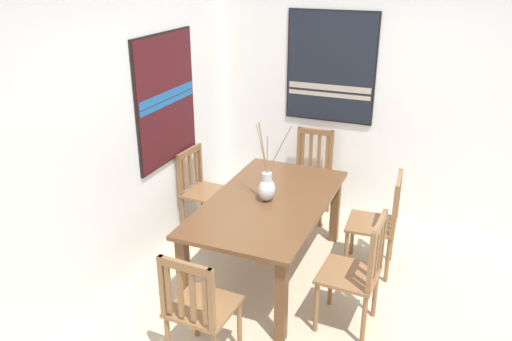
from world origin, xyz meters
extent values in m
cube|color=beige|center=(0.00, 0.00, -0.01)|extent=(6.40, 6.40, 0.03)
cube|color=white|center=(0.00, 1.86, 1.35)|extent=(6.40, 0.12, 2.70)
cube|color=white|center=(1.86, 0.00, 1.35)|extent=(0.12, 6.40, 2.70)
cube|color=brown|center=(0.30, 0.70, 0.71)|extent=(1.72, 0.96, 0.03)
cube|color=brown|center=(-0.48, 0.30, 0.34)|extent=(0.08, 0.08, 0.69)
cube|color=brown|center=(1.08, 0.30, 0.34)|extent=(0.08, 0.08, 0.69)
cube|color=brown|center=(-0.48, 1.11, 0.34)|extent=(0.08, 0.08, 0.69)
cube|color=brown|center=(1.08, 1.11, 0.34)|extent=(0.08, 0.08, 0.69)
ellipsoid|color=silver|center=(0.29, 0.72, 0.82)|extent=(0.17, 0.14, 0.19)
cylinder|color=silver|center=(0.29, 0.72, 0.94)|extent=(0.08, 0.08, 0.07)
cylinder|color=#997F5B|center=(0.25, 0.74, 1.20)|extent=(0.09, 0.05, 0.46)
cylinder|color=#997F5B|center=(0.30, 0.62, 1.19)|extent=(0.02, 0.21, 0.44)
cylinder|color=#997F5B|center=(0.32, 0.78, 1.17)|extent=(0.06, 0.12, 0.39)
cylinder|color=#997F5B|center=(0.27, 0.71, 1.14)|extent=(0.05, 0.03, 0.34)
cube|color=brown|center=(0.76, 1.54, 0.45)|extent=(0.45, 0.45, 0.03)
cylinder|color=brown|center=(0.92, 1.35, 0.22)|extent=(0.04, 0.04, 0.43)
cylinder|color=brown|center=(0.56, 1.37, 0.22)|extent=(0.04, 0.04, 0.43)
cylinder|color=brown|center=(0.95, 1.71, 0.22)|extent=(0.04, 0.04, 0.43)
cylinder|color=brown|center=(0.59, 1.73, 0.22)|extent=(0.04, 0.04, 0.43)
cube|color=brown|center=(0.95, 1.72, 0.67)|extent=(0.04, 0.04, 0.42)
cube|color=brown|center=(0.59, 1.74, 0.67)|extent=(0.04, 0.04, 0.42)
cube|color=brown|center=(0.77, 1.73, 0.85)|extent=(0.38, 0.06, 0.06)
cube|color=brown|center=(0.88, 1.72, 0.65)|extent=(0.04, 0.02, 0.33)
cube|color=brown|center=(0.77, 1.73, 0.65)|extent=(0.04, 0.02, 0.33)
cube|color=brown|center=(0.66, 1.74, 0.65)|extent=(0.04, 0.02, 0.33)
cube|color=brown|center=(0.73, -0.11, 0.45)|extent=(0.44, 0.44, 0.03)
cylinder|color=brown|center=(0.54, 0.06, 0.22)|extent=(0.04, 0.04, 0.43)
cylinder|color=brown|center=(0.90, 0.08, 0.22)|extent=(0.04, 0.04, 0.43)
cylinder|color=brown|center=(0.56, -0.30, 0.22)|extent=(0.04, 0.04, 0.43)
cylinder|color=brown|center=(0.92, -0.28, 0.22)|extent=(0.04, 0.04, 0.43)
cube|color=brown|center=(0.56, -0.31, 0.69)|extent=(0.04, 0.04, 0.47)
cube|color=brown|center=(0.92, -0.29, 0.69)|extent=(0.04, 0.04, 0.47)
cube|color=brown|center=(0.74, -0.30, 0.89)|extent=(0.38, 0.05, 0.06)
cube|color=brown|center=(0.59, -0.31, 0.68)|extent=(0.04, 0.02, 0.38)
cube|color=brown|center=(0.66, -0.30, 0.68)|extent=(0.04, 0.02, 0.38)
cube|color=brown|center=(0.74, -0.30, 0.68)|extent=(0.04, 0.02, 0.38)
cube|color=brown|center=(0.81, -0.29, 0.68)|extent=(0.04, 0.02, 0.38)
cube|color=brown|center=(0.89, -0.29, 0.68)|extent=(0.04, 0.02, 0.38)
cube|color=brown|center=(-0.87, 0.73, 0.45)|extent=(0.44, 0.44, 0.03)
cylinder|color=brown|center=(-0.68, 0.90, 0.22)|extent=(0.04, 0.04, 0.43)
cylinder|color=brown|center=(-0.70, 0.54, 0.22)|extent=(0.04, 0.04, 0.43)
cube|color=brown|center=(-1.05, 0.91, 0.68)|extent=(0.04, 0.04, 0.45)
cube|color=brown|center=(-1.07, 0.55, 0.68)|extent=(0.04, 0.04, 0.45)
cube|color=brown|center=(-1.06, 0.73, 0.88)|extent=(0.05, 0.38, 0.06)
cube|color=brown|center=(-1.05, 0.87, 0.67)|extent=(0.02, 0.04, 0.36)
cube|color=brown|center=(-1.06, 0.78, 0.67)|extent=(0.02, 0.04, 0.36)
cube|color=brown|center=(-1.06, 0.69, 0.67)|extent=(0.02, 0.04, 0.36)
cube|color=brown|center=(-1.07, 0.60, 0.67)|extent=(0.02, 0.04, 0.36)
cube|color=brown|center=(1.48, 0.69, 0.45)|extent=(0.43, 0.43, 0.03)
cylinder|color=brown|center=(1.30, 0.51, 0.22)|extent=(0.04, 0.04, 0.43)
cylinder|color=brown|center=(1.29, 0.87, 0.22)|extent=(0.04, 0.04, 0.43)
cylinder|color=brown|center=(1.66, 0.52, 0.22)|extent=(0.04, 0.04, 0.43)
cylinder|color=brown|center=(1.65, 0.88, 0.22)|extent=(0.04, 0.04, 0.43)
cube|color=brown|center=(1.67, 0.52, 0.70)|extent=(0.04, 0.04, 0.49)
cube|color=brown|center=(1.66, 0.88, 0.70)|extent=(0.04, 0.04, 0.49)
cube|color=brown|center=(1.67, 0.70, 0.91)|extent=(0.04, 0.38, 0.06)
cube|color=brown|center=(1.67, 0.56, 0.69)|extent=(0.02, 0.04, 0.40)
cube|color=brown|center=(1.67, 0.65, 0.69)|extent=(0.02, 0.04, 0.40)
cube|color=brown|center=(1.67, 0.74, 0.69)|extent=(0.02, 0.04, 0.40)
cube|color=brown|center=(1.66, 0.83, 0.69)|extent=(0.02, 0.04, 0.40)
cube|color=brown|center=(-0.12, -0.10, 0.45)|extent=(0.44, 0.44, 0.03)
cylinder|color=brown|center=(-0.29, 0.09, 0.22)|extent=(0.04, 0.04, 0.43)
cylinder|color=brown|center=(0.07, 0.08, 0.22)|extent=(0.04, 0.04, 0.43)
cylinder|color=brown|center=(-0.31, -0.27, 0.22)|extent=(0.04, 0.04, 0.43)
cylinder|color=brown|center=(0.05, -0.28, 0.22)|extent=(0.04, 0.04, 0.43)
cube|color=brown|center=(-0.31, -0.28, 0.70)|extent=(0.04, 0.04, 0.48)
cube|color=brown|center=(0.05, -0.29, 0.70)|extent=(0.04, 0.04, 0.48)
cube|color=brown|center=(-0.13, -0.29, 0.91)|extent=(0.38, 0.05, 0.06)
cube|color=brown|center=(-0.24, -0.28, 0.68)|extent=(0.04, 0.02, 0.39)
cube|color=brown|center=(-0.13, -0.29, 0.68)|extent=(0.04, 0.02, 0.39)
cube|color=brown|center=(-0.02, -0.29, 0.68)|extent=(0.04, 0.02, 0.39)
cube|color=black|center=(0.51, 1.80, 1.44)|extent=(0.95, 0.04, 1.18)
cube|color=#471419|center=(0.51, 1.78, 1.44)|extent=(0.92, 0.01, 1.15)
cube|color=#1E60A8|center=(0.51, 1.77, 1.48)|extent=(0.89, 0.00, 0.07)
cube|color=#1E60A8|center=(0.51, 1.77, 1.41)|extent=(0.89, 0.00, 0.05)
cube|color=black|center=(1.80, 0.60, 1.58)|extent=(0.04, 0.93, 1.14)
cube|color=black|center=(1.78, 0.60, 1.58)|extent=(0.01, 0.90, 1.11)
cube|color=#B2A893|center=(1.77, 0.60, 1.30)|extent=(0.00, 0.87, 0.04)
cube|color=#B2A893|center=(1.77, 0.60, 1.38)|extent=(0.00, 0.87, 0.06)
camera|label=1|loc=(-3.35, -0.68, 2.63)|focal=35.91mm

